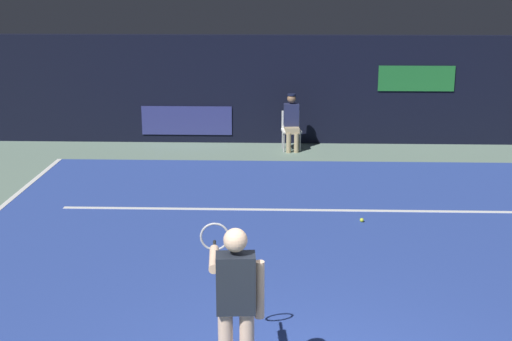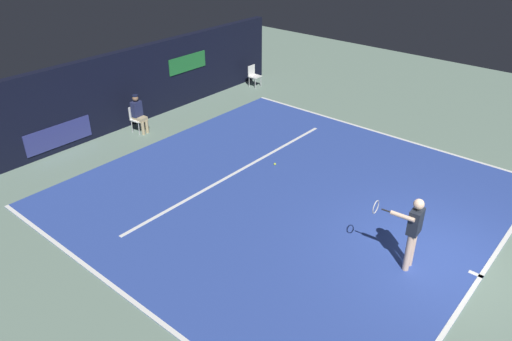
{
  "view_description": "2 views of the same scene",
  "coord_description": "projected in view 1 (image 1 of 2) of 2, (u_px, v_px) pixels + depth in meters",
  "views": [
    {
      "loc": [
        -0.34,
        -5.47,
        3.89
      ],
      "look_at": [
        -0.7,
        5.76,
        0.78
      ],
      "focal_mm": 48.86,
      "sensor_mm": 36.0,
      "label": 1
    },
    {
      "loc": [
        -9.03,
        -2.4,
        6.92
      ],
      "look_at": [
        -0.81,
        4.57,
        0.92
      ],
      "focal_mm": 34.05,
      "sensor_mm": 36.0,
      "label": 2
    }
  ],
  "objects": [
    {
      "name": "back_wall",
      "position": [
        292.0,
        90.0,
        16.82
      ],
      "size": [
        14.66,
        0.33,
        2.6
      ],
      "color": "black",
      "rests_on": "ground"
    },
    {
      "name": "tennis_player",
      "position": [
        236.0,
        303.0,
        6.44
      ],
      "size": [
        0.68,
        0.93,
        1.73
      ],
      "color": "beige",
      "rests_on": "ground"
    },
    {
      "name": "line_judge_on_chair",
      "position": [
        292.0,
        121.0,
        16.16
      ],
      "size": [
        0.48,
        0.56,
        1.32
      ],
      "color": "white",
      "rests_on": "ground"
    },
    {
      "name": "court_surface",
      "position": [
        300.0,
        250.0,
        10.32
      ],
      "size": [
        10.48,
        10.36,
        0.01
      ],
      "primitive_type": "cube",
      "color": "#2D479E",
      "rests_on": "ground"
    },
    {
      "name": "tennis_ball",
      "position": [
        362.0,
        220.0,
        11.47
      ],
      "size": [
        0.07,
        0.07,
        0.07
      ],
      "primitive_type": "sphere",
      "color": "#CCE033",
      "rests_on": "court_surface"
    },
    {
      "name": "line_service",
      "position": [
        297.0,
        210.0,
        12.06
      ],
      "size": [
        8.17,
        0.1,
        0.01
      ],
      "primitive_type": "cube",
      "color": "white",
      "rests_on": "court_surface"
    },
    {
      "name": "ground_plane",
      "position": [
        300.0,
        250.0,
        10.32
      ],
      "size": [
        30.16,
        30.16,
        0.0
      ],
      "primitive_type": "plane",
      "color": "slate"
    }
  ]
}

